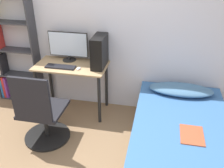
# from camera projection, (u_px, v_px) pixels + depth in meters

# --- Properties ---
(wall_back) EXTENTS (8.00, 0.05, 2.50)m
(wall_back) POSITION_uv_depth(u_px,v_px,m) (95.00, 25.00, 3.46)
(wall_back) COLOR silver
(wall_back) RESTS_ON ground_plane
(desk) EXTENTS (1.01, 0.54, 0.75)m
(desk) POSITION_uv_depth(u_px,v_px,m) (72.00, 73.00, 3.56)
(desk) COLOR tan
(desk) RESTS_ON ground_plane
(bookshelf) EXTENTS (0.71, 0.22, 1.69)m
(bookshelf) POSITION_uv_depth(u_px,v_px,m) (6.00, 50.00, 3.79)
(bookshelf) COLOR #38383D
(bookshelf) RESTS_ON ground_plane
(office_chair) EXTENTS (0.59, 0.59, 0.99)m
(office_chair) POSITION_uv_depth(u_px,v_px,m) (42.00, 117.00, 3.06)
(office_chair) COLOR black
(office_chair) RESTS_ON ground_plane
(bed) EXTENTS (1.11, 1.90, 0.47)m
(bed) POSITION_uv_depth(u_px,v_px,m) (180.00, 141.00, 2.88)
(bed) COLOR #4C3D2D
(bed) RESTS_ON ground_plane
(pillow) EXTENTS (0.84, 0.36, 0.11)m
(pillow) POSITION_uv_depth(u_px,v_px,m) (181.00, 89.00, 3.34)
(pillow) COLOR teal
(pillow) RESTS_ON bed
(magazine) EXTENTS (0.24, 0.32, 0.01)m
(magazine) POSITION_uv_depth(u_px,v_px,m) (192.00, 135.00, 2.60)
(magazine) COLOR #B24C2D
(magazine) RESTS_ON bed
(monitor) EXTENTS (0.58, 0.19, 0.42)m
(monitor) POSITION_uv_depth(u_px,v_px,m) (68.00, 46.00, 3.54)
(monitor) COLOR black
(monitor) RESTS_ON desk
(keyboard) EXTENTS (0.42, 0.13, 0.02)m
(keyboard) POSITION_uv_depth(u_px,v_px,m) (61.00, 67.00, 3.42)
(keyboard) COLOR black
(keyboard) RESTS_ON desk
(pc_tower) EXTENTS (0.16, 0.39, 0.43)m
(pc_tower) POSITION_uv_depth(u_px,v_px,m) (99.00, 51.00, 3.37)
(pc_tower) COLOR black
(pc_tower) RESTS_ON desk
(mouse) EXTENTS (0.06, 0.09, 0.02)m
(mouse) POSITION_uv_depth(u_px,v_px,m) (78.00, 68.00, 3.37)
(mouse) COLOR silver
(mouse) RESTS_ON desk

